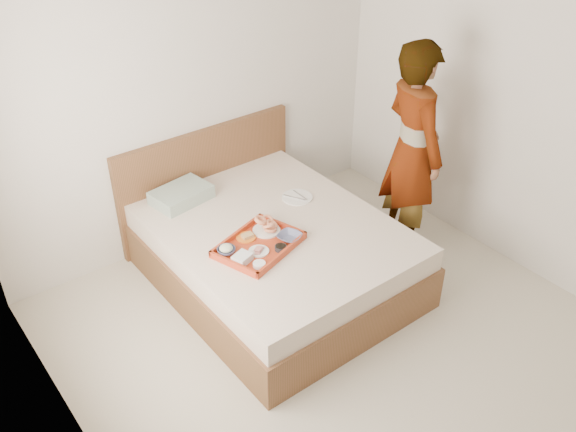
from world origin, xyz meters
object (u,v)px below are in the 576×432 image
(tray, at_px, (259,244))
(bed, at_px, (275,254))
(person, at_px, (412,151))
(dinner_plate, at_px, (297,197))

(tray, bearing_deg, bed, 13.66)
(tray, xyz_separation_m, person, (1.42, -0.10, 0.34))
(tray, height_order, dinner_plate, tray)
(dinner_plate, height_order, person, person)
(bed, height_order, person, person)
(tray, distance_m, dinner_plate, 0.73)
(bed, xyz_separation_m, tray, (-0.25, -0.15, 0.29))
(bed, distance_m, tray, 0.41)
(bed, height_order, dinner_plate, dinner_plate)
(dinner_plate, xyz_separation_m, person, (0.79, -0.46, 0.36))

